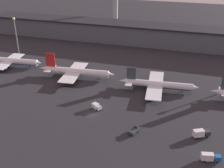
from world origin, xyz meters
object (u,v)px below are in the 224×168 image
at_px(airplane_0, 10,61).
at_px(airplane_2, 158,85).
at_px(service_vehicle_0, 210,157).
at_px(service_vehicle_4, 134,130).
at_px(airplane_1, 76,72).
at_px(service_vehicle_2, 96,106).
at_px(service_vehicle_1, 201,133).
at_px(control_tower, 115,0).

height_order(airplane_0, airplane_2, airplane_2).
xyz_separation_m(airplane_0, service_vehicle_0, (120.27, -55.63, -1.40)).
distance_m(service_vehicle_0, service_vehicle_4, 30.49).
xyz_separation_m(airplane_2, service_vehicle_4, (-3.18, -40.86, -1.88)).
relative_size(airplane_1, service_vehicle_2, 8.83).
relative_size(airplane_1, service_vehicle_1, 6.41).
height_order(service_vehicle_1, control_tower, control_tower).
height_order(airplane_1, control_tower, control_tower).
bearing_deg(service_vehicle_2, airplane_0, -176.39).
relative_size(airplane_0, service_vehicle_0, 6.04).
xyz_separation_m(service_vehicle_2, service_vehicle_4, (20.93, -12.96, -0.32)).
distance_m(service_vehicle_4, control_tower, 159.61).
relative_size(airplane_1, service_vehicle_0, 6.41).
xyz_separation_m(airplane_1, service_vehicle_0, (73.39, -51.29, -1.71)).
xyz_separation_m(service_vehicle_0, control_tower, (-81.00, 157.49, 23.95)).
xyz_separation_m(airplane_1, control_tower, (-7.62, 106.20, 22.24)).
xyz_separation_m(airplane_0, airplane_2, (94.17, -6.28, -0.09)).
distance_m(airplane_0, service_vehicle_0, 132.52).
xyz_separation_m(airplane_1, service_vehicle_2, (23.19, -29.84, -1.96)).
xyz_separation_m(airplane_1, airplane_2, (47.29, -1.94, -0.40)).
bearing_deg(control_tower, airplane_1, -85.90).
height_order(service_vehicle_2, service_vehicle_4, service_vehicle_2).
bearing_deg(service_vehicle_2, service_vehicle_4, -2.16).
distance_m(airplane_1, airplane_2, 47.33).
bearing_deg(service_vehicle_4, service_vehicle_2, 77.23).
bearing_deg(service_vehicle_1, airplane_1, 123.46).
distance_m(service_vehicle_0, service_vehicle_1, 13.93).
relative_size(service_vehicle_2, control_tower, 0.12).
distance_m(airplane_1, service_vehicle_1, 79.55).
distance_m(airplane_1, service_vehicle_0, 89.55).
xyz_separation_m(airplane_0, service_vehicle_1, (116.86, -42.12, -1.30)).
relative_size(service_vehicle_0, service_vehicle_4, 1.23).
bearing_deg(airplane_2, service_vehicle_2, -136.26).
bearing_deg(service_vehicle_2, control_tower, 132.37).
bearing_deg(service_vehicle_2, airplane_1, 157.47).
bearing_deg(airplane_2, service_vehicle_0, -67.57).
bearing_deg(service_vehicle_4, airplane_2, 14.55).
height_order(airplane_2, service_vehicle_2, airplane_2).
bearing_deg(service_vehicle_4, control_tower, 38.15).
bearing_deg(airplane_0, service_vehicle_4, -32.82).
relative_size(service_vehicle_1, service_vehicle_2, 1.38).
bearing_deg(airplane_1, service_vehicle_2, -57.58).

